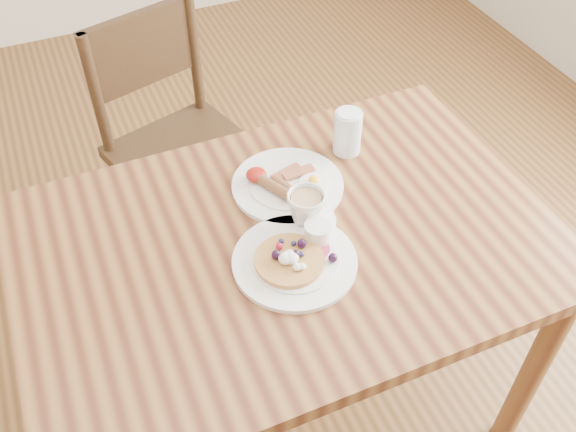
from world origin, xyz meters
The scene contains 7 objects.
ground centered at (0.00, 0.00, 0.00)m, with size 5.00×5.00×0.00m, color #533517.
dining_table centered at (0.00, 0.00, 0.65)m, with size 1.20×0.80×0.75m.
chair_far centered at (-0.07, 0.76, 0.49)m, with size 0.52×0.52×0.88m.
pancake_plate centered at (-0.01, -0.07, 0.76)m, with size 0.27×0.27×0.06m.
breakfast_plate centered at (0.06, 0.15, 0.76)m, with size 0.27×0.27×0.04m.
teacup_saucer centered at (0.06, 0.03, 0.79)m, with size 0.14×0.14×0.09m.
water_glass centered at (0.26, 0.22, 0.81)m, with size 0.07×0.07×0.12m, color silver.
Camera 1 is at (-0.38, -0.89, 1.81)m, focal length 40.00 mm.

